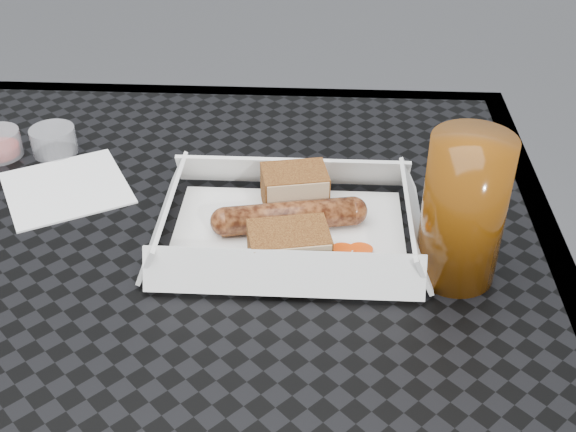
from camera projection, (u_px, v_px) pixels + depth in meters
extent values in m
cube|color=black|center=(131.00, 284.00, 0.64)|extent=(0.80, 0.80, 0.01)
cube|color=black|center=(199.00, 100.00, 0.97)|extent=(0.80, 0.03, 0.03)
cube|color=black|center=(569.00, 306.00, 0.63)|extent=(0.03, 0.80, 0.03)
cylinder|color=black|center=(433.00, 328.00, 1.13)|extent=(0.03, 0.03, 0.73)
cube|color=white|center=(289.00, 234.00, 0.69)|extent=(0.22, 0.15, 0.00)
cylinder|color=brown|center=(290.00, 216.00, 0.69)|extent=(0.13, 0.05, 0.03)
sphere|color=brown|center=(353.00, 211.00, 0.69)|extent=(0.03, 0.03, 0.03)
sphere|color=brown|center=(225.00, 222.00, 0.68)|extent=(0.03, 0.03, 0.03)
cube|color=brown|center=(295.00, 188.00, 0.72)|extent=(0.07, 0.06, 0.04)
cube|color=brown|center=(289.00, 247.00, 0.64)|extent=(0.08, 0.06, 0.04)
cylinder|color=#F3460A|center=(341.00, 258.00, 0.65)|extent=(0.02, 0.02, 0.00)
torus|color=white|center=(350.00, 262.00, 0.65)|extent=(0.02, 0.02, 0.00)
cube|color=#B2D17F|center=(353.00, 257.00, 0.66)|extent=(0.02, 0.02, 0.00)
cube|color=white|center=(66.00, 188.00, 0.76)|extent=(0.16, 0.16, 0.00)
cylinder|color=silver|center=(54.00, 141.00, 0.81)|extent=(0.05, 0.05, 0.03)
cylinder|color=#5D2F08|center=(464.00, 210.00, 0.61)|extent=(0.07, 0.07, 0.14)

